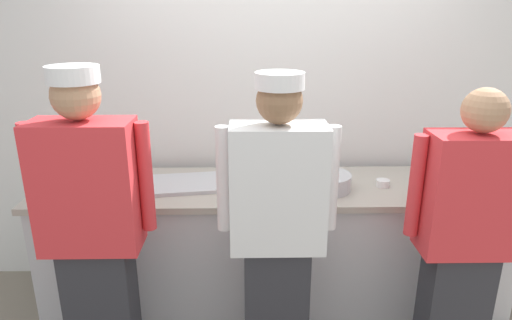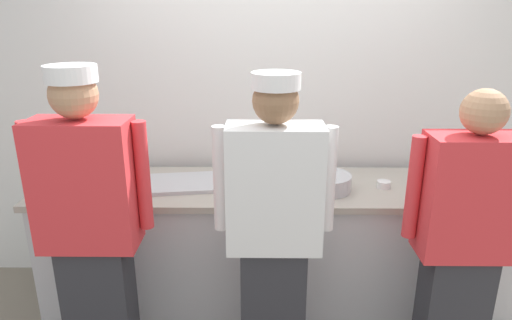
{
  "view_description": "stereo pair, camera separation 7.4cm",
  "coord_description": "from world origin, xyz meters",
  "px_view_note": "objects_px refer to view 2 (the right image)",
  "views": [
    {
      "loc": [
        -0.17,
        -2.32,
        1.97
      ],
      "look_at": [
        -0.13,
        0.37,
        1.06
      ],
      "focal_mm": 31.57,
      "sensor_mm": 36.0,
      "label": 1
    },
    {
      "loc": [
        -0.1,
        -2.32,
        1.97
      ],
      "look_at": [
        -0.13,
        0.37,
        1.06
      ],
      "focal_mm": 31.57,
      "sensor_mm": 36.0,
      "label": 2
    }
  ],
  "objects_px": {
    "ramekin_yellow_sauce": "(420,188)",
    "deli_cup": "(438,174)",
    "plate_stack_front": "(119,181)",
    "ramekin_red_sauce": "(288,181)",
    "sheet_tray": "(185,183)",
    "chefs_knife": "(456,192)",
    "chef_near_left": "(91,226)",
    "mixing_bowl_steel": "(326,182)",
    "chef_center": "(274,229)",
    "squeeze_bottle_primary": "(249,182)",
    "plate_stack_rear": "(261,174)",
    "ramekin_orange_sauce": "(384,184)",
    "chef_far_right": "(463,240)"
  },
  "relations": [
    {
      "from": "chef_center",
      "to": "ramekin_yellow_sauce",
      "type": "bearing_deg",
      "value": 30.21
    },
    {
      "from": "chef_near_left",
      "to": "deli_cup",
      "type": "distance_m",
      "value": 2.17
    },
    {
      "from": "plate_stack_front",
      "to": "ramekin_red_sauce",
      "type": "xyz_separation_m",
      "value": [
        1.09,
        0.02,
        -0.01
      ]
    },
    {
      "from": "plate_stack_rear",
      "to": "ramekin_yellow_sauce",
      "type": "bearing_deg",
      "value": -13.51
    },
    {
      "from": "plate_stack_front",
      "to": "sheet_tray",
      "type": "distance_m",
      "value": 0.42
    },
    {
      "from": "chefs_knife",
      "to": "sheet_tray",
      "type": "bearing_deg",
      "value": 175.96
    },
    {
      "from": "sheet_tray",
      "to": "chefs_knife",
      "type": "bearing_deg",
      "value": -4.04
    },
    {
      "from": "chef_far_right",
      "to": "mixing_bowl_steel",
      "type": "bearing_deg",
      "value": 136.18
    },
    {
      "from": "chef_far_right",
      "to": "chefs_knife",
      "type": "distance_m",
      "value": 0.58
    },
    {
      "from": "chef_far_right",
      "to": "deli_cup",
      "type": "distance_m",
      "value": 0.79
    },
    {
      "from": "chef_near_left",
      "to": "mixing_bowl_steel",
      "type": "distance_m",
      "value": 1.39
    },
    {
      "from": "plate_stack_front",
      "to": "ramekin_red_sauce",
      "type": "relative_size",
      "value": 2.24
    },
    {
      "from": "plate_stack_front",
      "to": "ramekin_yellow_sauce",
      "type": "xyz_separation_m",
      "value": [
        1.89,
        -0.08,
        -0.01
      ]
    },
    {
      "from": "ramekin_orange_sauce",
      "to": "ramekin_yellow_sauce",
      "type": "height_order",
      "value": "ramekin_yellow_sauce"
    },
    {
      "from": "ramekin_yellow_sauce",
      "to": "deli_cup",
      "type": "bearing_deg",
      "value": 48.53
    },
    {
      "from": "ramekin_orange_sauce",
      "to": "deli_cup",
      "type": "xyz_separation_m",
      "value": [
        0.39,
        0.15,
        0.02
      ]
    },
    {
      "from": "plate_stack_front",
      "to": "chef_near_left",
      "type": "bearing_deg",
      "value": -85.43
    },
    {
      "from": "plate_stack_rear",
      "to": "chefs_knife",
      "type": "bearing_deg",
      "value": -11.9
    },
    {
      "from": "ramekin_red_sauce",
      "to": "deli_cup",
      "type": "distance_m",
      "value": 1.0
    },
    {
      "from": "chef_near_left",
      "to": "plate_stack_rear",
      "type": "bearing_deg",
      "value": 42.73
    },
    {
      "from": "plate_stack_rear",
      "to": "squeeze_bottle_primary",
      "type": "xyz_separation_m",
      "value": [
        -0.07,
        -0.32,
        0.07
      ]
    },
    {
      "from": "plate_stack_front",
      "to": "plate_stack_rear",
      "type": "bearing_deg",
      "value": 9.73
    },
    {
      "from": "plate_stack_rear",
      "to": "ramekin_orange_sauce",
      "type": "distance_m",
      "value": 0.79
    },
    {
      "from": "chef_near_left",
      "to": "sheet_tray",
      "type": "distance_m",
      "value": 0.76
    },
    {
      "from": "sheet_tray",
      "to": "deli_cup",
      "type": "xyz_separation_m",
      "value": [
        1.66,
        0.11,
        0.03
      ]
    },
    {
      "from": "ramekin_red_sauce",
      "to": "deli_cup",
      "type": "xyz_separation_m",
      "value": [
        0.99,
        0.11,
        0.02
      ]
    },
    {
      "from": "plate_stack_front",
      "to": "sheet_tray",
      "type": "bearing_deg",
      "value": 3.09
    },
    {
      "from": "ramekin_red_sauce",
      "to": "ramekin_yellow_sauce",
      "type": "bearing_deg",
      "value": -7.06
    },
    {
      "from": "plate_stack_front",
      "to": "plate_stack_rear",
      "type": "relative_size",
      "value": 0.92
    },
    {
      "from": "chef_far_right",
      "to": "sheet_tray",
      "type": "relative_size",
      "value": 3.26
    },
    {
      "from": "chef_near_left",
      "to": "ramekin_yellow_sauce",
      "type": "distance_m",
      "value": 1.93
    },
    {
      "from": "mixing_bowl_steel",
      "to": "chefs_knife",
      "type": "bearing_deg",
      "value": -3.16
    },
    {
      "from": "chef_near_left",
      "to": "squeeze_bottle_primary",
      "type": "height_order",
      "value": "chef_near_left"
    },
    {
      "from": "plate_stack_front",
      "to": "squeeze_bottle_primary",
      "type": "relative_size",
      "value": 1.1
    },
    {
      "from": "chef_center",
      "to": "sheet_tray",
      "type": "distance_m",
      "value": 0.84
    },
    {
      "from": "ramekin_orange_sauce",
      "to": "deli_cup",
      "type": "bearing_deg",
      "value": 20.46
    },
    {
      "from": "mixing_bowl_steel",
      "to": "deli_cup",
      "type": "height_order",
      "value": "mixing_bowl_steel"
    },
    {
      "from": "chefs_knife",
      "to": "plate_stack_front",
      "type": "bearing_deg",
      "value": 177.39
    },
    {
      "from": "squeeze_bottle_primary",
      "to": "chefs_knife",
      "type": "height_order",
      "value": "squeeze_bottle_primary"
    },
    {
      "from": "plate_stack_front",
      "to": "squeeze_bottle_primary",
      "type": "xyz_separation_m",
      "value": [
        0.84,
        -0.16,
        0.06
      ]
    },
    {
      "from": "chef_center",
      "to": "squeeze_bottle_primary",
      "type": "xyz_separation_m",
      "value": [
        -0.14,
        0.45,
        0.08
      ]
    },
    {
      "from": "plate_stack_front",
      "to": "ramekin_red_sauce",
      "type": "bearing_deg",
      "value": 1.1
    },
    {
      "from": "sheet_tray",
      "to": "chef_far_right",
      "type": "bearing_deg",
      "value": -23.84
    },
    {
      "from": "mixing_bowl_steel",
      "to": "chefs_knife",
      "type": "height_order",
      "value": "mixing_bowl_steel"
    },
    {
      "from": "ramekin_yellow_sauce",
      "to": "ramekin_red_sauce",
      "type": "xyz_separation_m",
      "value": [
        -0.81,
        0.1,
        -0.0
      ]
    },
    {
      "from": "chef_near_left",
      "to": "chefs_knife",
      "type": "distance_m",
      "value": 2.13
    },
    {
      "from": "chef_far_right",
      "to": "ramekin_red_sauce",
      "type": "bearing_deg",
      "value": 141.77
    },
    {
      "from": "plate_stack_rear",
      "to": "ramekin_yellow_sauce",
      "type": "relative_size",
      "value": 2.41
    },
    {
      "from": "mixing_bowl_steel",
      "to": "chefs_knife",
      "type": "xyz_separation_m",
      "value": [
        0.8,
        -0.04,
        -0.04
      ]
    },
    {
      "from": "sheet_tray",
      "to": "chef_center",
      "type": "bearing_deg",
      "value": -49.07
    }
  ]
}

